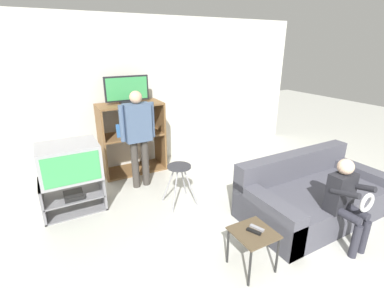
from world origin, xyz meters
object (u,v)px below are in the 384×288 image
couch (312,196)px  media_shelf (132,137)px  remote_control_black (254,231)px  tv_stand (73,194)px  person_standing_adult (138,131)px  person_seated_child (346,198)px  folding_stool (179,173)px  television_main (69,161)px  snack_table (253,237)px  remote_control_white (257,228)px  television_flat (127,90)px

couch → media_shelf: bearing=124.6°
media_shelf → remote_control_black: size_ratio=8.41×
media_shelf → tv_stand: bearing=-142.8°
person_standing_adult → person_seated_child: 2.83m
folding_stool → person_standing_adult: size_ratio=0.38×
media_shelf → person_seated_child: size_ratio=1.21×
television_main → snack_table: (1.40, -1.97, -0.35)m
tv_stand → person_standing_adult: person_standing_adult is taller
snack_table → person_seated_child: person_seated_child is taller
tv_stand → person_seated_child: size_ratio=0.78×
tv_stand → remote_control_white: 2.45m
television_flat → snack_table: (0.34, -2.81, -1.06)m
snack_table → person_standing_adult: person_standing_adult is taller
tv_stand → couch: (2.76, -1.58, 0.01)m
television_main → tv_stand: bearing=-176.5°
remote_control_black → couch: bearing=-9.1°
media_shelf → person_standing_adult: person_standing_adult is taller
television_main → person_standing_adult: bearing=12.4°
remote_control_white → couch: couch is taller
television_flat → remote_control_black: bearing=-83.2°
person_seated_child → couch: bearing=68.2°
media_shelf → folding_stool: media_shelf is taller
person_standing_adult → person_seated_child: person_standing_adult is taller
television_flat → couch: bearing=-55.2°
remote_control_black → person_seated_child: bearing=-33.8°
media_shelf → television_flat: (-0.02, 0.01, 0.80)m
snack_table → person_seated_child: (1.12, -0.18, 0.21)m
television_main → couch: size_ratio=0.38×
folding_stool → remote_control_white: size_ratio=4.02×
television_flat → person_seated_child: size_ratio=0.72×
folding_stool → snack_table: 1.44m
couch → person_seated_child: size_ratio=1.95×
folding_stool → television_main: bearing=157.8°
snack_table → remote_control_black: (-0.00, -0.01, 0.07)m
tv_stand → television_main: television_main is taller
snack_table → person_seated_child: bearing=-9.0°
tv_stand → folding_stool: 1.45m
television_main → person_seated_child: size_ratio=0.74×
television_flat → remote_control_white: (0.40, -2.79, -0.98)m
person_seated_child → folding_stool: bearing=127.0°
couch → folding_stool: bearing=143.8°
media_shelf → remote_control_black: 2.83m
television_flat → remote_control_white: size_ratio=5.00×
television_flat → person_seated_child: television_flat is taller
television_flat → person_standing_adult: 0.81m
folding_stool → couch: bearing=-36.2°
snack_table → couch: bearing=15.9°
snack_table → remote_control_white: (0.06, 0.02, 0.07)m
remote_control_black → person_standing_adult: bearing=75.0°
tv_stand → person_seated_child: bearing=-40.2°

